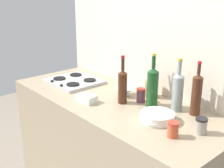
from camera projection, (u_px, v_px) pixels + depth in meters
The scene contains 14 objects.
counter_block at pixel (112, 153), 2.25m from camera, with size 1.80×0.70×0.90m, color tan.
backsplash_panel at pixel (149, 47), 2.24m from camera, with size 1.90×0.06×2.49m, color beige.
stovetop_hob at pixel (74, 81), 2.48m from camera, with size 0.42×0.38×0.04m.
plate_stack at pixel (157, 117), 1.76m from camera, with size 0.21×0.22×0.06m.
wine_bottle_leftmost at pixel (178, 91), 1.88m from camera, with size 0.07×0.07×0.36m.
wine_bottle_mid_left at pixel (123, 86), 2.01m from camera, with size 0.06×0.06×0.34m.
wine_bottle_mid_right at pixel (153, 87), 1.93m from camera, with size 0.08×0.08×0.38m.
wine_bottle_rightmost at pixel (197, 94), 1.82m from camera, with size 0.06×0.06×0.35m.
mixing_bowl at pixel (125, 91), 2.17m from camera, with size 0.15×0.15×0.06m.
butter_dish at pixel (87, 98), 2.06m from camera, with size 0.14×0.09×0.05m, color white.
utensil_crock at pixel (152, 88), 2.14m from camera, with size 0.09×0.09×0.32m.
condiment_jar_front at pixel (201, 126), 1.61m from camera, with size 0.07×0.07×0.09m.
condiment_jar_rear at pixel (173, 129), 1.57m from camera, with size 0.06×0.06×0.09m.
condiment_jar_spare at pixel (141, 95), 2.05m from camera, with size 0.07×0.07×0.10m.
Camera 1 is at (1.48, -1.29, 1.68)m, focal length 46.04 mm.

